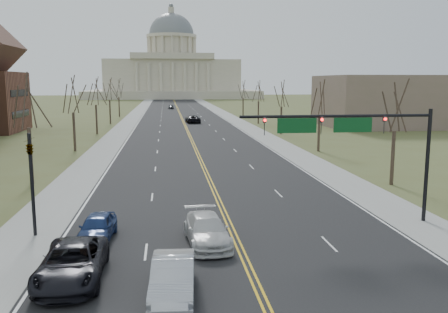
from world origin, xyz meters
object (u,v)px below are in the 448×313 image
object	(u,v)px
signal_mast	(352,133)
car_sb_outer_lead	(72,263)
car_sb_inner_second	(207,230)
car_far_sb	(171,107)
car_sb_outer_second	(97,227)
car_far_nb	(193,119)
signal_left	(31,173)
car_sb_inner_lead	(173,277)

from	to	relation	value
signal_mast	car_sb_outer_lead	bearing A→B (deg)	-156.48
signal_mast	car_sb_inner_second	world-z (taller)	signal_mast
car_far_sb	car_sb_inner_second	bearing A→B (deg)	-92.53
signal_mast	car_sb_inner_second	xyz separation A→B (m)	(-9.14, -2.64, -4.97)
signal_mast	car_sb_outer_lead	size ratio (longest dim) A/B	2.03
car_sb_outer_lead	car_far_sb	size ratio (longest dim) A/B	1.46
car_sb_outer_lead	car_sb_outer_second	distance (m)	5.51
car_sb_inner_second	car_sb_outer_second	world-z (taller)	car_sb_inner_second
car_sb_outer_lead	car_far_nb	size ratio (longest dim) A/B	1.00
signal_mast	signal_left	xyz separation A→B (m)	(-18.95, 0.00, -2.05)
car_sb_outer_second	car_far_nb	distance (m)	76.29
signal_left	car_sb_inner_second	size ratio (longest dim) A/B	1.11
signal_left	car_sb_outer_lead	world-z (taller)	signal_left
car_sb_inner_lead	car_far_sb	world-z (taller)	car_sb_inner_lead
car_sb_outer_second	car_sb_inner_second	bearing A→B (deg)	-8.62
signal_left	car_sb_outer_lead	size ratio (longest dim) A/B	1.00
signal_left	car_far_sb	size ratio (longest dim) A/B	1.47
car_sb_inner_second	car_far_sb	size ratio (longest dim) A/B	1.32
car_sb_inner_lead	signal_mast	bearing A→B (deg)	42.37
car_far_nb	car_far_sb	size ratio (longest dim) A/B	1.46
car_sb_inner_second	car_far_nb	size ratio (longest dim) A/B	0.90
car_sb_inner_second	car_far_sb	bearing A→B (deg)	86.05
signal_left	car_far_nb	distance (m)	75.65
signal_left	car_far_nb	xyz separation A→B (m)	(13.41, 74.40, -2.87)
signal_left	car_sb_outer_second	distance (m)	4.92
signal_left	car_sb_inner_second	distance (m)	10.57
car_sb_outer_second	signal_left	bearing A→B (deg)	165.12
car_sb_inner_second	car_sb_outer_second	size ratio (longest dim) A/B	1.23
signal_mast	car_sb_inner_lead	size ratio (longest dim) A/B	2.43
car_sb_outer_lead	car_far_sb	distance (m)	133.86
car_far_sb	car_sb_outer_lead	bearing A→B (deg)	-95.28
car_far_sb	car_sb_outer_second	bearing A→B (deg)	-95.24
car_sb_outer_lead	car_sb_outer_second	world-z (taller)	car_sb_outer_lead
car_sb_outer_second	car_far_sb	size ratio (longest dim) A/B	1.07
signal_mast	car_far_sb	size ratio (longest dim) A/B	2.96
car_sb_outer_second	car_far_sb	xyz separation A→B (m)	(5.66, 128.23, -0.05)
signal_mast	car_far_sb	world-z (taller)	signal_mast
car_sb_inner_lead	car_sb_outer_second	world-z (taller)	car_sb_inner_lead
car_sb_outer_second	car_sb_inner_lead	bearing A→B (deg)	-57.56
car_sb_outer_second	car_far_nb	xyz separation A→B (m)	(9.69, 75.67, 0.09)
car_sb_inner_lead	car_far_nb	xyz separation A→B (m)	(5.56, 83.31, 0.01)
car_sb_outer_lead	car_far_nb	world-z (taller)	car_far_nb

